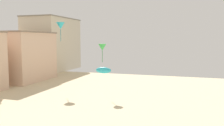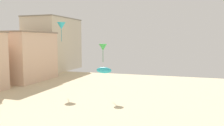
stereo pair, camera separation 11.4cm
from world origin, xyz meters
name	(u,v)px [view 1 (the left image)]	position (x,y,z in m)	size (l,w,h in m)	color
boardwalk_hotel_mid	(11,56)	(-27.79, 43.78, 5.65)	(17.15, 13.40, 11.28)	beige
boardwalk_hotel_far	(53,44)	(-27.79, 61.96, 8.10)	(10.80, 18.20, 16.18)	beige
kite_cyan_parafoil_3	(103,70)	(1.78, 26.48, 5.56)	(2.02, 0.56, 0.79)	#2DB7CC
kite_cyan_delta	(60,26)	(-11.41, 38.81, 12.12)	(1.61, 1.61, 3.66)	#2DB7CC
kite_green_delta	(102,47)	(-1.91, 36.21, 8.14)	(1.39, 1.39, 3.17)	green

